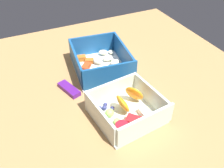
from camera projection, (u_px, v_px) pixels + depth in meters
table_surface at (111, 91)px, 64.77cm from camera, size 80.00×80.00×2.00cm
pasta_container at (100, 63)px, 69.35cm from camera, size 18.73×16.38×6.69cm
fruit_bowl at (126, 110)px, 54.95cm from camera, size 14.91×15.53×5.64cm
candy_bar at (69, 89)px, 62.77cm from camera, size 7.40×4.50×1.20cm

